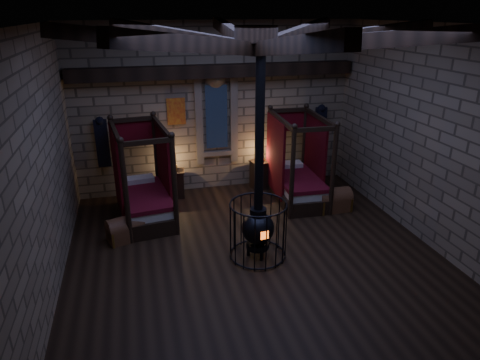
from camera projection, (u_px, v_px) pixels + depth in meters
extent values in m
cube|color=black|center=(253.00, 253.00, 8.34)|extent=(7.00, 7.00, 0.01)
cube|color=#847054|center=(216.00, 109.00, 10.71)|extent=(7.00, 0.02, 4.20)
cube|color=#847054|center=(348.00, 250.00, 4.41)|extent=(7.00, 0.02, 4.20)
cube|color=#847054|center=(42.00, 167.00, 6.76)|extent=(0.02, 7.00, 4.20)
cube|color=#847054|center=(426.00, 137.00, 8.36)|extent=(0.02, 7.00, 4.20)
cube|color=black|center=(256.00, 24.00, 6.78)|extent=(7.00, 7.00, 0.01)
cube|color=black|center=(217.00, 71.00, 10.20)|extent=(6.86, 0.35, 0.30)
cylinder|color=black|center=(256.00, 34.00, 6.84)|extent=(0.70, 0.70, 0.25)
cube|color=black|center=(217.00, 117.00, 10.74)|extent=(0.55, 0.04, 1.60)
cube|color=maroon|center=(176.00, 111.00, 10.45)|extent=(0.45, 0.03, 0.65)
cube|color=black|center=(102.00, 143.00, 10.17)|extent=(0.30, 0.10, 1.15)
cube|color=black|center=(320.00, 129.00, 11.45)|extent=(0.30, 0.10, 1.15)
cube|color=black|center=(146.00, 212.00, 9.64)|extent=(1.27, 2.12, 0.35)
cube|color=beige|center=(145.00, 201.00, 9.54)|extent=(1.14, 1.95, 0.21)
cube|color=maroon|center=(145.00, 195.00, 9.49)|extent=(1.20, 1.99, 0.10)
cube|color=beige|center=(139.00, 180.00, 10.09)|extent=(0.71, 0.42, 0.14)
cube|color=#5C070E|center=(133.00, 131.00, 9.91)|extent=(1.06, 0.17, 0.53)
cylinder|color=black|center=(126.00, 195.00, 8.31)|extent=(0.11, 0.11, 2.12)
cylinder|color=black|center=(115.00, 164.00, 9.99)|extent=(0.11, 0.11, 2.12)
cylinder|color=black|center=(175.00, 188.00, 8.64)|extent=(0.11, 0.11, 2.12)
cylinder|color=black|center=(157.00, 159.00, 10.31)|extent=(0.11, 0.11, 2.12)
cube|color=#5C070E|center=(117.00, 171.00, 9.37)|extent=(0.23, 1.44, 1.88)
cube|color=#5C070E|center=(163.00, 166.00, 9.72)|extent=(0.23, 1.44, 1.88)
cube|color=black|center=(297.00, 193.00, 10.61)|extent=(1.12, 2.03, 0.34)
cube|color=beige|center=(297.00, 183.00, 10.51)|extent=(1.00, 1.87, 0.21)
cube|color=maroon|center=(298.00, 178.00, 10.46)|extent=(1.06, 1.92, 0.10)
cube|color=beige|center=(289.00, 165.00, 11.09)|extent=(0.68, 0.36, 0.13)
cube|color=#5C070E|center=(288.00, 121.00, 10.91)|extent=(1.05, 0.10, 0.53)
cylinder|color=black|center=(292.00, 175.00, 9.32)|extent=(0.11, 0.11, 2.10)
cylinder|color=black|center=(269.00, 149.00, 11.06)|extent=(0.11, 0.11, 2.10)
cylinder|color=black|center=(333.00, 172.00, 9.50)|extent=(0.11, 0.11, 2.10)
cylinder|color=black|center=(304.00, 147.00, 11.24)|extent=(0.11, 0.11, 2.10)
cube|color=#5C070E|center=(275.00, 156.00, 10.43)|extent=(0.12, 1.43, 1.86)
cube|color=#5C070E|center=(314.00, 153.00, 10.62)|extent=(0.12, 1.43, 1.86)
cube|color=brown|center=(126.00, 233.00, 8.77)|extent=(0.81, 0.64, 0.30)
cylinder|color=brown|center=(125.00, 227.00, 8.71)|extent=(0.81, 0.64, 0.43)
cube|color=#B49037|center=(110.00, 237.00, 8.60)|extent=(0.19, 0.44, 0.31)
cube|color=#B49037|center=(141.00, 229.00, 8.94)|extent=(0.19, 0.44, 0.31)
cube|color=brown|center=(333.00, 204.00, 10.07)|extent=(0.78, 0.48, 0.32)
cylinder|color=brown|center=(334.00, 197.00, 10.01)|extent=(0.78, 0.48, 0.47)
cube|color=#B49037|center=(319.00, 205.00, 9.98)|extent=(0.05, 0.49, 0.34)
cube|color=#B49037|center=(347.00, 202.00, 10.16)|extent=(0.05, 0.49, 0.34)
cube|color=black|center=(176.00, 184.00, 10.73)|extent=(0.44, 0.42, 0.66)
cube|color=black|center=(175.00, 171.00, 10.61)|extent=(0.48, 0.46, 0.04)
cylinder|color=#B49037|center=(175.00, 168.00, 10.57)|extent=(0.09, 0.09, 0.15)
cube|color=black|center=(260.00, 175.00, 11.27)|extent=(0.50, 0.48, 0.70)
cube|color=black|center=(260.00, 162.00, 11.13)|extent=(0.55, 0.53, 0.04)
cube|color=brown|center=(260.00, 160.00, 11.11)|extent=(0.20, 0.17, 0.05)
cylinder|color=black|center=(258.00, 245.00, 8.14)|extent=(0.44, 0.44, 0.11)
sphere|color=black|center=(258.00, 228.00, 8.00)|extent=(0.61, 0.61, 0.61)
cylinder|color=black|center=(258.00, 212.00, 7.88)|extent=(0.31, 0.31, 0.15)
cube|color=#FF5914|center=(265.00, 235.00, 7.75)|extent=(0.15, 0.04, 0.15)
cylinder|color=black|center=(260.00, 129.00, 7.30)|extent=(0.16, 0.16, 3.06)
torus|color=black|center=(257.00, 254.00, 8.21)|extent=(1.08, 1.08, 0.03)
torus|color=black|center=(258.00, 204.00, 7.82)|extent=(1.08, 1.08, 0.03)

